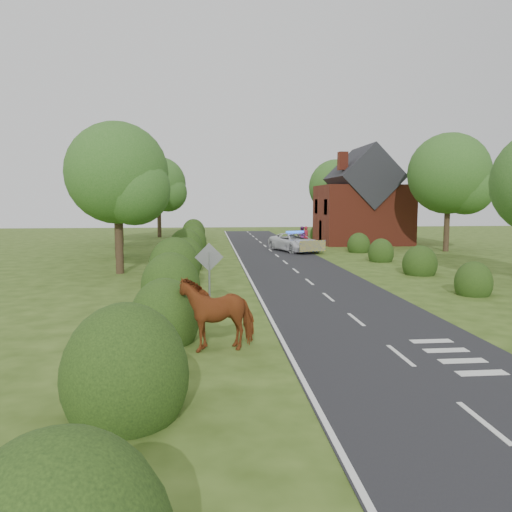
{
  "coord_description": "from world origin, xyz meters",
  "views": [
    {
      "loc": [
        -4.99,
        -16.35,
        4.08
      ],
      "look_at": [
        -2.65,
        8.46,
        1.3
      ],
      "focal_mm": 35.0,
      "sensor_mm": 36.0,
      "label": 1
    }
  ],
  "objects": [
    {
      "name": "cow",
      "position": [
        -4.8,
        -2.7,
        0.83
      ],
      "size": [
        2.57,
        1.73,
        1.67
      ],
      "primitive_type": "imported",
      "rotation": [
        0.0,
        0.0,
        -1.35
      ],
      "color": "brown",
      "rests_on": "ground"
    },
    {
      "name": "road_sign",
      "position": [
        -5.0,
        2.0,
        1.65
      ],
      "size": [
        1.06,
        0.08,
        2.53
      ],
      "color": "gray",
      "rests_on": "ground"
    },
    {
      "name": "tree_right_c",
      "position": [
        9.27,
        37.85,
        5.34
      ],
      "size": [
        6.15,
        6.0,
        8.58
      ],
      "color": "#332316",
      "rests_on": "ground"
    },
    {
      "name": "hedgerow_right",
      "position": [
        6.6,
        11.21,
        0.55
      ],
      "size": [
        2.1,
        45.78,
        2.1
      ],
      "color": "black",
      "rests_on": "ground"
    },
    {
      "name": "tree_left_d",
      "position": [
        -10.23,
        39.85,
        5.64
      ],
      "size": [
        6.15,
        6.0,
        8.89
      ],
      "color": "#332316",
      "rests_on": "ground"
    },
    {
      "name": "tree_left_a",
      "position": [
        -9.75,
        11.86,
        5.34
      ],
      "size": [
        5.74,
        5.6,
        8.38
      ],
      "color": "#332316",
      "rests_on": "ground"
    },
    {
      "name": "road",
      "position": [
        0.0,
        15.0,
        0.01
      ],
      "size": [
        6.0,
        70.0,
        0.02
      ],
      "primitive_type": "cube",
      "color": "black",
      "rests_on": "ground"
    },
    {
      "name": "tree_left_b",
      "position": [
        -11.25,
        19.86,
        5.04
      ],
      "size": [
        5.74,
        5.6,
        8.07
      ],
      "color": "#332316",
      "rests_on": "ground"
    },
    {
      "name": "hedgerow_left",
      "position": [
        -6.51,
        11.69,
        0.75
      ],
      "size": [
        2.75,
        50.41,
        3.0
      ],
      "color": "black",
      "rests_on": "ground"
    },
    {
      "name": "pedestrian_purple",
      "position": [
        3.34,
        27.98,
        0.88
      ],
      "size": [
        1.03,
        0.92,
        1.75
      ],
      "primitive_type": "imported",
      "rotation": [
        0.0,
        0.0,
        2.79
      ],
      "color": "#5C2360",
      "rests_on": "ground"
    },
    {
      "name": "tree_left_c",
      "position": [
        -12.7,
        29.83,
        6.53
      ],
      "size": [
        6.97,
        6.8,
        10.22
      ],
      "color": "#332316",
      "rests_on": "ground"
    },
    {
      "name": "police_van",
      "position": [
        1.86,
        22.98,
        0.75
      ],
      "size": [
        4.14,
        5.94,
        1.65
      ],
      "rotation": [
        0.0,
        0.0,
        0.34
      ],
      "color": "silver",
      "rests_on": "ground"
    },
    {
      "name": "house",
      "position": [
        9.49,
        30.0,
        3.79
      ],
      "size": [
        8.0,
        7.4,
        9.17
      ],
      "color": "maroon",
      "rests_on": "ground"
    },
    {
      "name": "tree_right_b",
      "position": [
        14.29,
        21.84,
        5.94
      ],
      "size": [
        6.56,
        6.4,
        9.4
      ],
      "color": "#332316",
      "rests_on": "ground"
    },
    {
      "name": "road_markings",
      "position": [
        -1.6,
        12.93,
        0.03
      ],
      "size": [
        4.96,
        70.0,
        0.01
      ],
      "color": "white",
      "rests_on": "road"
    },
    {
      "name": "pedestrian_red",
      "position": [
        3.75,
        28.26,
        0.87
      ],
      "size": [
        0.74,
        0.61,
        1.75
      ],
      "primitive_type": "imported",
      "rotation": [
        0.0,
        0.0,
        3.49
      ],
      "color": "#AF1D31",
      "rests_on": "ground"
    },
    {
      "name": "ground",
      "position": [
        0.0,
        0.0,
        0.0
      ],
      "size": [
        120.0,
        120.0,
        0.0
      ],
      "primitive_type": "plane",
      "color": "#344A15"
    }
  ]
}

